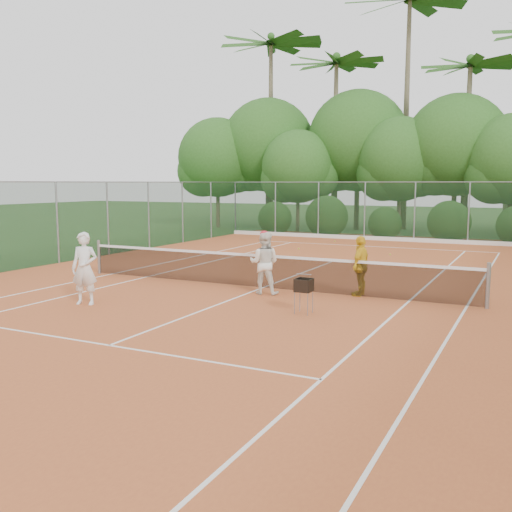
{
  "coord_description": "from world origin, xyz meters",
  "views": [
    {
      "loc": [
        6.93,
        -14.28,
        2.98
      ],
      "look_at": [
        0.42,
        -1.2,
        1.1
      ],
      "focal_mm": 40.0,
      "sensor_mm": 36.0,
      "label": 1
    }
  ],
  "objects_px": {
    "player_white": "(85,268)",
    "player_yellow": "(361,266)",
    "ball_hopper": "(304,286)",
    "player_center_grp": "(264,263)"
  },
  "relations": [
    {
      "from": "player_white",
      "to": "player_yellow",
      "type": "relative_size",
      "value": 1.12
    },
    {
      "from": "player_white",
      "to": "ball_hopper",
      "type": "relative_size",
      "value": 2.2
    },
    {
      "from": "player_white",
      "to": "player_center_grp",
      "type": "distance_m",
      "value": 4.59
    },
    {
      "from": "player_white",
      "to": "ball_hopper",
      "type": "distance_m",
      "value": 5.37
    },
    {
      "from": "ball_hopper",
      "to": "player_yellow",
      "type": "bearing_deg",
      "value": 65.62
    },
    {
      "from": "player_white",
      "to": "player_yellow",
      "type": "height_order",
      "value": "player_white"
    },
    {
      "from": "player_white",
      "to": "player_center_grp",
      "type": "bearing_deg",
      "value": 24.92
    },
    {
      "from": "player_center_grp",
      "to": "player_white",
      "type": "bearing_deg",
      "value": -136.84
    },
    {
      "from": "player_center_grp",
      "to": "player_yellow",
      "type": "bearing_deg",
      "value": 20.9
    },
    {
      "from": "player_center_grp",
      "to": "ball_hopper",
      "type": "relative_size",
      "value": 2.11
    }
  ]
}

